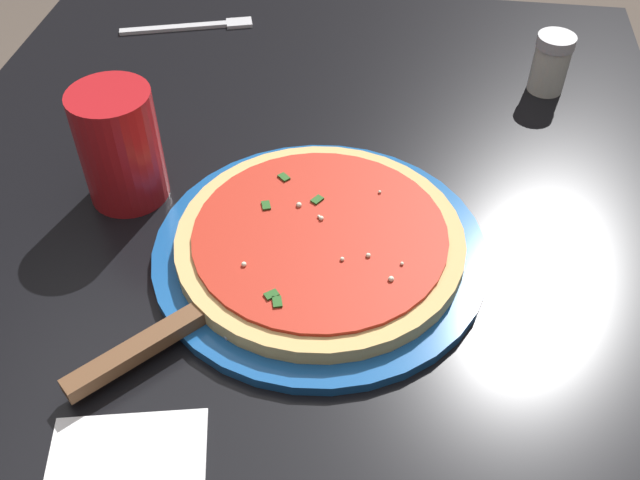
# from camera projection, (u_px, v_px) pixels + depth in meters

# --- Properties ---
(restaurant_table) EXTENTS (1.02, 0.84, 0.78)m
(restaurant_table) POSITION_uv_depth(u_px,v_px,m) (291.00, 303.00, 0.84)
(restaurant_table) COLOR black
(restaurant_table) RESTS_ON ground_plane
(serving_plate) EXTENTS (0.32, 0.32, 0.01)m
(serving_plate) POSITION_uv_depth(u_px,v_px,m) (320.00, 251.00, 0.69)
(serving_plate) COLOR #195199
(serving_plate) RESTS_ON restaurant_table
(pizza) EXTENTS (0.28, 0.28, 0.02)m
(pizza) POSITION_uv_depth(u_px,v_px,m) (320.00, 240.00, 0.68)
(pizza) COLOR #DBB26B
(pizza) RESTS_ON serving_plate
(pizza_server) EXTENTS (0.19, 0.18, 0.01)m
(pizza_server) POSITION_uv_depth(u_px,v_px,m) (179.00, 327.00, 0.62)
(pizza_server) COLOR silver
(pizza_server) RESTS_ON serving_plate
(cup_tall_drink) EXTENTS (0.08, 0.08, 0.12)m
(cup_tall_drink) POSITION_uv_depth(u_px,v_px,m) (120.00, 146.00, 0.72)
(cup_tall_drink) COLOR #B2191E
(cup_tall_drink) RESTS_ON restaurant_table
(fork) EXTENTS (0.07, 0.18, 0.00)m
(fork) POSITION_uv_depth(u_px,v_px,m) (195.00, 26.00, 1.01)
(fork) COLOR silver
(fork) RESTS_ON restaurant_table
(parmesan_shaker) EXTENTS (0.05, 0.05, 0.07)m
(parmesan_shaker) POSITION_uv_depth(u_px,v_px,m) (551.00, 63.00, 0.88)
(parmesan_shaker) COLOR silver
(parmesan_shaker) RESTS_ON restaurant_table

